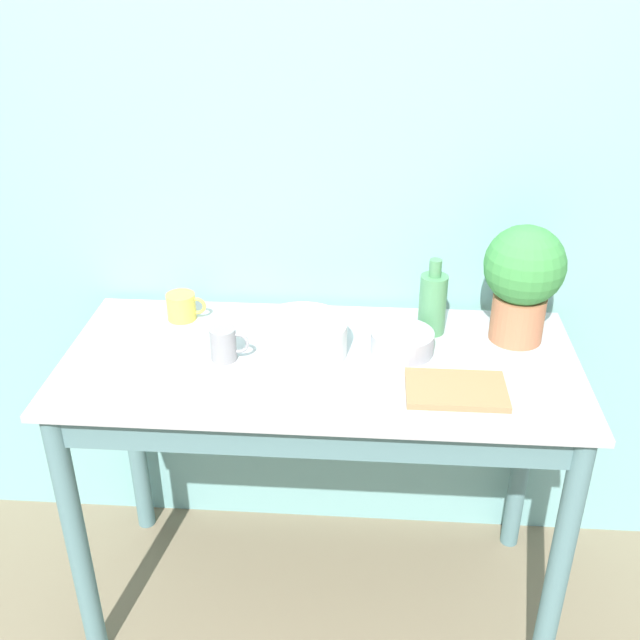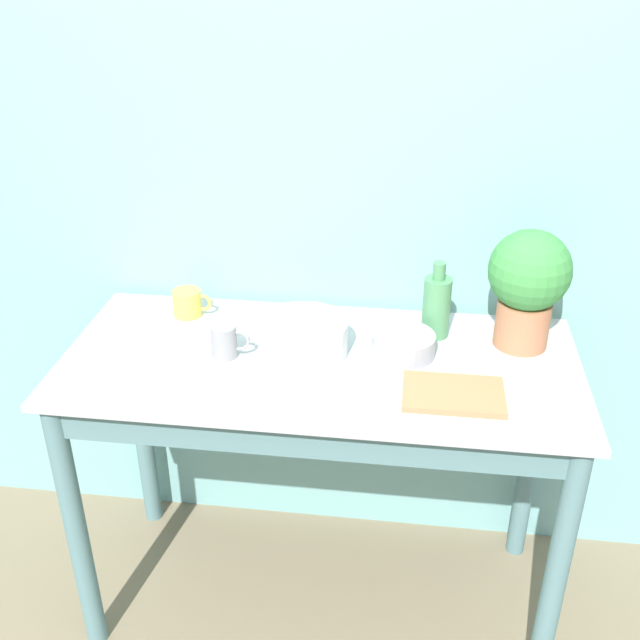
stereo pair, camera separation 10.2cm
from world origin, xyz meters
TOP-DOWN VIEW (x-y plane):
  - wall_back at (0.00, 0.69)m, footprint 6.00×0.05m
  - counter_table at (0.00, 0.29)m, footprint 1.41×0.64m
  - potted_plant at (0.55, 0.47)m, footprint 0.22×0.22m
  - bowl_wash_large at (-0.05, 0.35)m, footprint 0.25×0.25m
  - bottle_tall at (0.31, 0.49)m, footprint 0.08×0.08m
  - mug_yellow at (-0.43, 0.52)m, footprint 0.12×0.09m
  - mug_grey at (-0.26, 0.30)m, footprint 0.11×0.07m
  - bowl_small_steel at (0.22, 0.37)m, footprint 0.17×0.17m
  - tray_board at (0.36, 0.18)m, footprint 0.25×0.17m

SIDE VIEW (x-z plane):
  - counter_table at x=0.00m, z-range 0.26..1.16m
  - tray_board at x=0.36m, z-range 0.89..0.91m
  - bowl_small_steel at x=0.22m, z-range 0.89..0.96m
  - mug_yellow at x=-0.43m, z-range 0.89..0.97m
  - mug_grey at x=-0.26m, z-range 0.89..0.99m
  - bowl_wash_large at x=-0.05m, z-range 0.89..0.99m
  - bottle_tall at x=0.31m, z-range 0.87..1.10m
  - potted_plant at x=0.55m, z-range 0.92..1.26m
  - wall_back at x=0.00m, z-range 0.00..2.40m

